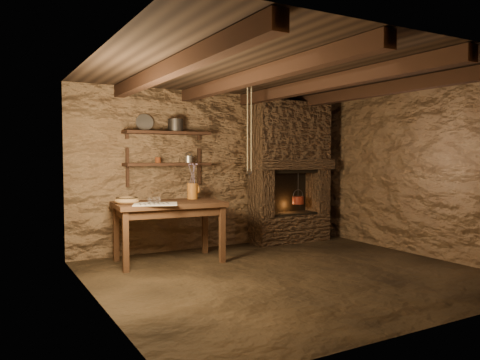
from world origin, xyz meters
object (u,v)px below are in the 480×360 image
work_table (169,230)px  stoneware_jug (193,183)px  red_pot (298,200)px  iron_stockpot (176,126)px  wooden_bowl (127,201)px

work_table → stoneware_jug: bearing=31.2°
work_table → stoneware_jug: size_ratio=2.85×
stoneware_jug → red_pot: size_ratio=0.96×
work_table → iron_stockpot: (0.30, 0.50, 1.42)m
wooden_bowl → iron_stockpot: iron_stockpot is taller
work_table → iron_stockpot: size_ratio=6.77×
wooden_bowl → red_pot: (2.96, 0.31, -0.15)m
iron_stockpot → work_table: bearing=-121.4°
work_table → wooden_bowl: 0.68m
iron_stockpot → red_pot: 2.41m
stoneware_jug → wooden_bowl: size_ratio=1.61×
red_pot → stoneware_jug: bearing=-175.4°
wooden_bowl → red_pot: bearing=6.0°
work_table → stoneware_jug: (0.45, 0.22, 0.59)m
work_table → iron_stockpot: 1.53m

